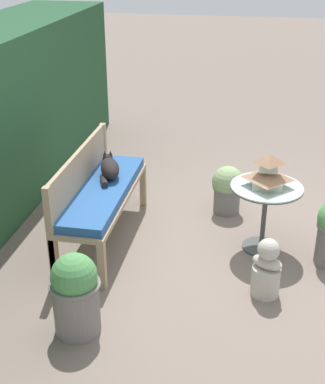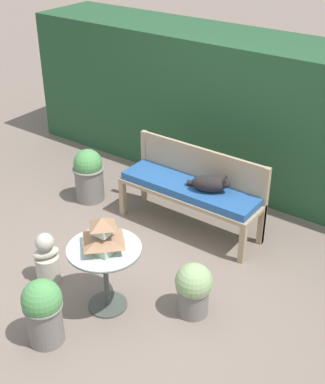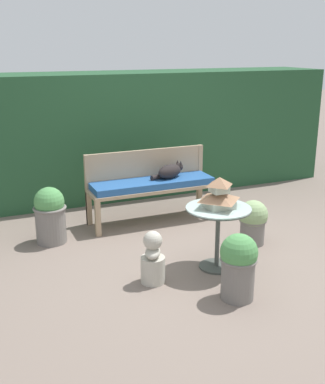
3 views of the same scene
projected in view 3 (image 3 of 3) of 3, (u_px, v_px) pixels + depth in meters
ground at (199, 255)px, 5.10m from camera, size 30.00×30.00×0.00m
foliage_hedge_back at (122, 134)px, 7.08m from camera, size 6.40×1.03×1.76m
garden_bench at (152, 186)px, 5.93m from camera, size 1.58×0.46×0.54m
bench_backrest at (146, 168)px, 6.06m from camera, size 1.58×0.06×0.88m
cat at (170, 171)px, 5.97m from camera, size 0.47×0.29×0.20m
patio_table at (218, 221)px, 4.67m from camera, size 0.64×0.64×0.63m
pagoda_birdhouse at (219, 195)px, 4.59m from camera, size 0.34×0.34×0.30m
garden_bust at (153, 260)px, 4.45m from camera, size 0.24×0.29×0.51m
potted_plant_table_near at (253, 221)px, 5.31m from camera, size 0.32×0.32×0.50m
potted_plant_path_edge at (50, 214)px, 5.34m from camera, size 0.37×0.37×0.64m
potted_plant_hedge_corner at (238, 265)px, 4.14m from camera, size 0.33×0.33×0.60m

